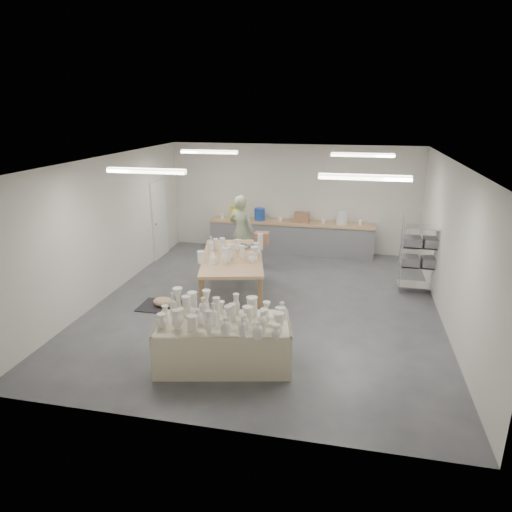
% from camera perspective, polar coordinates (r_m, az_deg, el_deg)
% --- Properties ---
extents(room, '(8.00, 8.02, 3.00)m').
position_cam_1_polar(room, '(9.16, 0.81, 6.10)').
color(room, '#424449').
rests_on(room, ground).
extents(back_counter, '(4.60, 0.60, 1.24)m').
position_cam_1_polar(back_counter, '(12.97, 4.31, 2.52)').
color(back_counter, tan).
rests_on(back_counter, ground).
extents(wire_shelf, '(0.88, 0.48, 1.80)m').
position_cam_1_polar(wire_shelf, '(10.67, 19.94, 0.42)').
color(wire_shelf, silver).
rests_on(wire_shelf, ground).
extents(drying_table, '(2.28, 1.44, 1.12)m').
position_cam_1_polar(drying_table, '(7.40, -4.10, -10.47)').
color(drying_table, olive).
rests_on(drying_table, ground).
extents(work_table, '(1.80, 2.73, 1.31)m').
position_cam_1_polar(work_table, '(9.79, -2.58, 0.09)').
color(work_table, tan).
rests_on(work_table, ground).
extents(rug, '(1.00, 0.70, 0.02)m').
position_cam_1_polar(rug, '(9.75, -11.45, -6.18)').
color(rug, black).
rests_on(rug, ground).
extents(cat, '(0.51, 0.40, 0.19)m').
position_cam_1_polar(cat, '(9.69, -11.41, -5.65)').
color(cat, white).
rests_on(cat, rug).
extents(potter, '(0.79, 0.63, 1.88)m').
position_cam_1_polar(potter, '(11.63, -1.84, 3.05)').
color(potter, '#94A680').
rests_on(potter, ground).
extents(red_stool, '(0.31, 0.31, 0.29)m').
position_cam_1_polar(red_stool, '(12.07, -1.51, 0.23)').
color(red_stool, red).
rests_on(red_stool, ground).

